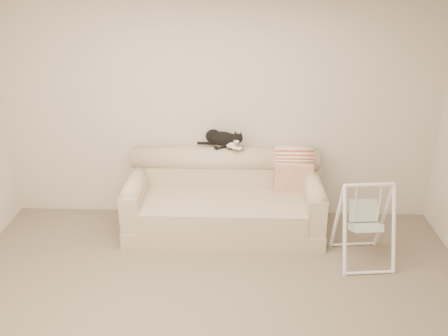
% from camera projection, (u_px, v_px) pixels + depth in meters
% --- Properties ---
extents(ground_plane, '(5.00, 5.00, 0.00)m').
position_uv_depth(ground_plane, '(211.00, 319.00, 4.36)').
color(ground_plane, '#6C5E4D').
rests_on(ground_plane, ground).
extents(room_shell, '(5.04, 4.04, 2.60)m').
position_uv_depth(room_shell, '(209.00, 157.00, 3.76)').
color(room_shell, beige).
rests_on(room_shell, ground).
extents(sofa, '(2.20, 0.93, 0.90)m').
position_uv_depth(sofa, '(224.00, 200.00, 5.71)').
color(sofa, tan).
rests_on(sofa, ground).
extents(remote_a, '(0.17, 0.15, 0.03)m').
position_uv_depth(remote_a, '(222.00, 147.00, 5.72)').
color(remote_a, black).
rests_on(remote_a, sofa).
extents(remote_b, '(0.17, 0.05, 0.02)m').
position_uv_depth(remote_b, '(236.00, 148.00, 5.68)').
color(remote_b, black).
rests_on(remote_b, sofa).
extents(tuxedo_cat, '(0.54, 0.36, 0.22)m').
position_uv_depth(tuxedo_cat, '(223.00, 139.00, 5.70)').
color(tuxedo_cat, black).
rests_on(tuxedo_cat, sofa).
extents(throw_blanket, '(0.44, 0.38, 0.58)m').
position_uv_depth(throw_blanket, '(293.00, 163.00, 5.74)').
color(throw_blanket, '#BF462D').
rests_on(throw_blanket, sofa).
extents(baby_swing, '(0.59, 0.63, 0.88)m').
position_uv_depth(baby_swing, '(365.00, 222.00, 5.05)').
color(baby_swing, white).
rests_on(baby_swing, ground).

